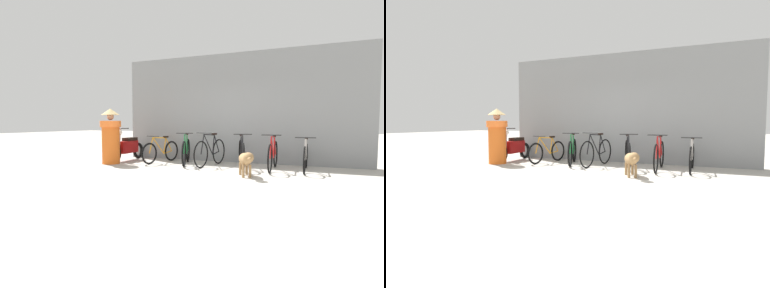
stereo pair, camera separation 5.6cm
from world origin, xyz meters
TOP-DOWN VIEW (x-y plane):
  - ground_plane at (0.00, 0.00)m, footprint 60.00×60.00m
  - shop_wall_back at (0.00, 2.96)m, footprint 7.28×0.20m
  - bicycle_0 at (-2.03, 1.96)m, footprint 0.50×1.57m
  - bicycle_1 at (-1.18, 1.90)m, footprint 0.62×1.64m
  - bicycle_2 at (-0.45, 1.88)m, footprint 0.46×1.68m
  - bicycle_3 at (0.41, 1.94)m, footprint 0.63×1.73m
  - bicycle_4 at (1.24, 1.80)m, footprint 0.46×1.79m
  - bicycle_5 at (1.99, 1.96)m, footprint 0.46×1.71m
  - motorcycle at (-3.23, 1.96)m, footprint 0.58×1.76m
  - stray_dog at (0.83, 0.61)m, footprint 0.54×1.00m
  - person_in_robes at (-3.24, 1.18)m, footprint 0.66×0.66m

SIDE VIEW (x-z plane):
  - ground_plane at x=0.00m, z-range 0.00..0.00m
  - bicycle_0 at x=-2.03m, z-range -0.07..0.73m
  - bicycle_5 at x=1.99m, z-range -0.07..0.78m
  - bicycle_1 at x=-1.18m, z-range -0.09..0.82m
  - bicycle_3 at x=0.41m, z-range -0.08..0.82m
  - bicycle_4 at x=1.24m, z-range -0.08..0.83m
  - stray_dog at x=0.83m, z-range 0.10..0.67m
  - bicycle_2 at x=-0.45m, z-range -0.08..0.85m
  - motorcycle at x=-3.23m, z-range -0.11..0.92m
  - person_in_robes at x=-3.24m, z-range 0.01..1.60m
  - shop_wall_back at x=0.00m, z-range 0.00..3.23m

